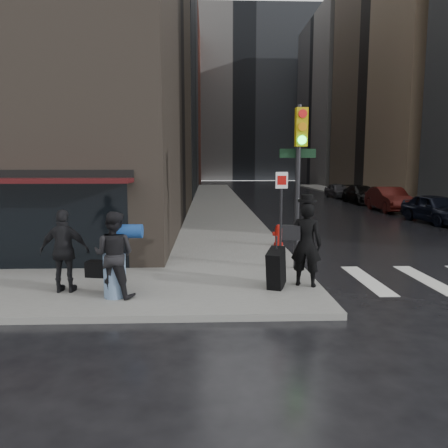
{
  "coord_description": "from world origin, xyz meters",
  "views": [
    {
      "loc": [
        -0.76,
        -10.23,
        3.09
      ],
      "look_at": [
        -0.28,
        2.72,
        1.3
      ],
      "focal_mm": 35.0,
      "sensor_mm": 36.0,
      "label": 1
    }
  ],
  "objects_px": {
    "parked_car_3": "(361,194)",
    "fire_hydrant": "(278,236)",
    "man_overcoat": "(300,248)",
    "traffic_light": "(298,164)",
    "parked_car_4": "(338,190)",
    "parked_car_1": "(436,209)",
    "man_greycoat": "(65,251)",
    "man_jeans": "(114,254)",
    "parked_car_2": "(389,199)"
  },
  "relations": [
    {
      "from": "man_greycoat",
      "to": "parked_car_4",
      "type": "relative_size",
      "value": 0.49
    },
    {
      "from": "man_jeans",
      "to": "parked_car_4",
      "type": "xyz_separation_m",
      "value": [
        14.07,
        30.21,
        -0.44
      ]
    },
    {
      "from": "traffic_light",
      "to": "parked_car_3",
      "type": "distance_m",
      "value": 24.14
    },
    {
      "from": "parked_car_2",
      "to": "parked_car_3",
      "type": "distance_m",
      "value": 5.8
    },
    {
      "from": "man_overcoat",
      "to": "fire_hydrant",
      "type": "height_order",
      "value": "man_overcoat"
    },
    {
      "from": "parked_car_3",
      "to": "parked_car_4",
      "type": "bearing_deg",
      "value": 90.08
    },
    {
      "from": "man_jeans",
      "to": "parked_car_2",
      "type": "height_order",
      "value": "man_jeans"
    },
    {
      "from": "traffic_light",
      "to": "parked_car_3",
      "type": "xyz_separation_m",
      "value": [
        9.65,
        22.0,
        -2.37
      ]
    },
    {
      "from": "parked_car_3",
      "to": "fire_hydrant",
      "type": "bearing_deg",
      "value": -118.46
    },
    {
      "from": "man_overcoat",
      "to": "man_jeans",
      "type": "relative_size",
      "value": 1.17
    },
    {
      "from": "parked_car_4",
      "to": "parked_car_1",
      "type": "bearing_deg",
      "value": -94.58
    },
    {
      "from": "man_overcoat",
      "to": "fire_hydrant",
      "type": "bearing_deg",
      "value": -71.88
    },
    {
      "from": "man_overcoat",
      "to": "parked_car_1",
      "type": "height_order",
      "value": "man_overcoat"
    },
    {
      "from": "parked_car_3",
      "to": "man_jeans",
      "type": "bearing_deg",
      "value": -121.17
    },
    {
      "from": "parked_car_1",
      "to": "parked_car_3",
      "type": "xyz_separation_m",
      "value": [
        0.16,
        11.58,
        -0.06
      ]
    },
    {
      "from": "parked_car_3",
      "to": "parked_car_1",
      "type": "bearing_deg",
      "value": -91.81
    },
    {
      "from": "man_jeans",
      "to": "man_greycoat",
      "type": "xyz_separation_m",
      "value": [
        -1.21,
        0.44,
        -0.0
      ]
    },
    {
      "from": "fire_hydrant",
      "to": "parked_car_3",
      "type": "xyz_separation_m",
      "value": [
        9.55,
        18.4,
        0.21
      ]
    },
    {
      "from": "traffic_light",
      "to": "man_jeans",
      "type": "bearing_deg",
      "value": -154.49
    },
    {
      "from": "man_greycoat",
      "to": "parked_car_3",
      "type": "distance_m",
      "value": 28.5
    },
    {
      "from": "man_overcoat",
      "to": "fire_hydrant",
      "type": "relative_size",
      "value": 2.93
    },
    {
      "from": "parked_car_4",
      "to": "man_jeans",
      "type": "bearing_deg",
      "value": -119.39
    },
    {
      "from": "man_greycoat",
      "to": "traffic_light",
      "type": "distance_m",
      "value": 6.39
    },
    {
      "from": "man_greycoat",
      "to": "parked_car_3",
      "type": "bearing_deg",
      "value": -120.8
    },
    {
      "from": "man_greycoat",
      "to": "parked_car_4",
      "type": "xyz_separation_m",
      "value": [
        15.28,
        29.77,
        -0.44
      ]
    },
    {
      "from": "man_jeans",
      "to": "parked_car_1",
      "type": "bearing_deg",
      "value": -125.9
    },
    {
      "from": "man_jeans",
      "to": "man_greycoat",
      "type": "bearing_deg",
      "value": -8.2
    },
    {
      "from": "man_overcoat",
      "to": "parked_car_3",
      "type": "relative_size",
      "value": 0.47
    },
    {
      "from": "parked_car_1",
      "to": "traffic_light",
      "type": "bearing_deg",
      "value": -137.79
    },
    {
      "from": "parked_car_2",
      "to": "parked_car_3",
      "type": "xyz_separation_m",
      "value": [
        0.22,
        5.79,
        -0.09
      ]
    },
    {
      "from": "traffic_light",
      "to": "parked_car_3",
      "type": "height_order",
      "value": "traffic_light"
    },
    {
      "from": "fire_hydrant",
      "to": "parked_car_4",
      "type": "relative_size",
      "value": 0.2
    },
    {
      "from": "man_overcoat",
      "to": "parked_car_1",
      "type": "xyz_separation_m",
      "value": [
        9.75,
        12.14,
        -0.34
      ]
    },
    {
      "from": "parked_car_4",
      "to": "man_greycoat",
      "type": "bearing_deg",
      "value": -121.59
    },
    {
      "from": "parked_car_4",
      "to": "parked_car_2",
      "type": "bearing_deg",
      "value": -94.98
    },
    {
      "from": "traffic_light",
      "to": "parked_car_1",
      "type": "xyz_separation_m",
      "value": [
        9.49,
        10.42,
        -2.31
      ]
    },
    {
      "from": "man_jeans",
      "to": "parked_car_2",
      "type": "xyz_separation_m",
      "value": [
        13.96,
        18.63,
        -0.32
      ]
    },
    {
      "from": "fire_hydrant",
      "to": "parked_car_3",
      "type": "distance_m",
      "value": 20.73
    },
    {
      "from": "man_overcoat",
      "to": "traffic_light",
      "type": "height_order",
      "value": "traffic_light"
    },
    {
      "from": "man_jeans",
      "to": "parked_car_4",
      "type": "relative_size",
      "value": 0.49
    },
    {
      "from": "parked_car_2",
      "to": "parked_car_3",
      "type": "height_order",
      "value": "parked_car_2"
    },
    {
      "from": "man_overcoat",
      "to": "man_greycoat",
      "type": "xyz_separation_m",
      "value": [
        -5.49,
        -0.26,
        0.01
      ]
    },
    {
      "from": "man_greycoat",
      "to": "parked_car_2",
      "type": "height_order",
      "value": "man_greycoat"
    },
    {
      "from": "parked_car_1",
      "to": "parked_car_3",
      "type": "bearing_deg",
      "value": 83.76
    },
    {
      "from": "man_greycoat",
      "to": "parked_car_1",
      "type": "xyz_separation_m",
      "value": [
        15.23,
        12.4,
        -0.35
      ]
    },
    {
      "from": "parked_car_3",
      "to": "parked_car_4",
      "type": "distance_m",
      "value": 5.79
    },
    {
      "from": "man_overcoat",
      "to": "parked_car_1",
      "type": "relative_size",
      "value": 0.5
    },
    {
      "from": "man_jeans",
      "to": "parked_car_3",
      "type": "bearing_deg",
      "value": -108.53
    },
    {
      "from": "man_greycoat",
      "to": "fire_hydrant",
      "type": "xyz_separation_m",
      "value": [
        5.84,
        5.59,
        -0.62
      ]
    },
    {
      "from": "traffic_light",
      "to": "parked_car_2",
      "type": "bearing_deg",
      "value": 57.16
    }
  ]
}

